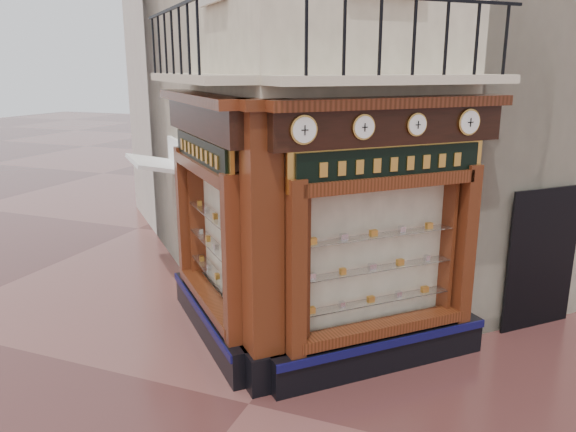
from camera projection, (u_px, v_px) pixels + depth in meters
The scene contains 14 objects.
ground at pixel (249, 404), 7.50m from camera, with size 80.00×80.00×0.00m, color #4C2623.
neighbour_left at pixel (301, 22), 14.73m from camera, with size 8.00×8.00×11.00m, color beige.
neighbour_right at pixel (502, 16), 12.97m from camera, with size 8.00×8.00×11.00m, color beige.
shopfront_left at pixel (209, 222), 8.90m from camera, with size 2.86×2.86×3.98m.
shopfront_right at pixel (384, 242), 7.90m from camera, with size 2.86×2.86×3.98m.
corner_pilaster at pixel (262, 255), 7.45m from camera, with size 0.85×0.85×3.98m.
balcony at pixel (290, 78), 7.75m from camera, with size 5.94×2.97×1.03m.
clock_a at pixel (304, 130), 6.79m from camera, with size 0.29×0.29×0.36m.
clock_b at pixel (363, 127), 7.11m from camera, with size 0.27×0.27×0.33m.
clock_c at pixel (417, 125), 7.43m from camera, with size 0.25×0.25×0.31m.
clock_d at pixel (469, 122), 7.76m from camera, with size 0.29×0.29×0.37m.
awning at pixel (164, 280), 11.84m from camera, with size 1.66×0.99×0.08m, color white, non-canonical shape.
signboard_left at pixel (201, 152), 8.58m from camera, with size 2.15×2.15×0.58m.
signboard_right at pixel (391, 164), 7.54m from camera, with size 2.21×2.21×0.59m.
Camera 1 is at (2.92, -5.95, 4.35)m, focal length 35.00 mm.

